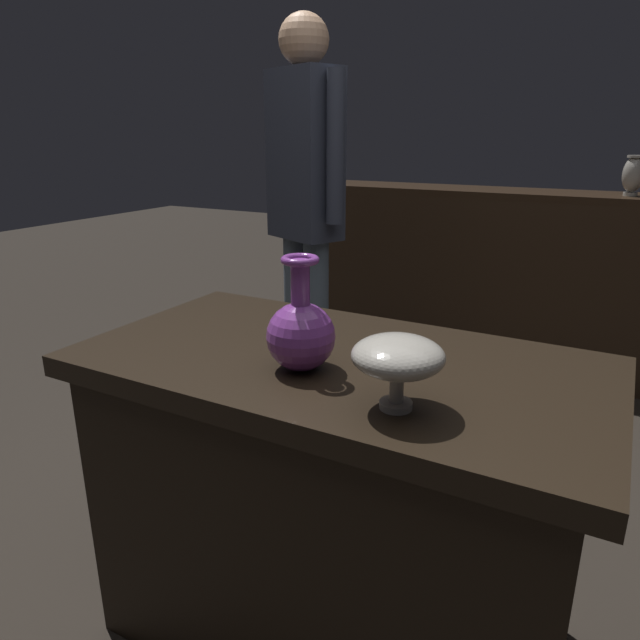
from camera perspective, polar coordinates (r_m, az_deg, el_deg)
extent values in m
plane|color=black|center=(1.77, 1.50, -28.50)|extent=(14.00, 14.00, 0.00)
cube|color=black|center=(1.52, 1.63, -18.75)|extent=(1.10, 0.59, 0.75)
cube|color=black|center=(1.32, 1.78, -4.70)|extent=(1.20, 0.64, 0.05)
cube|color=black|center=(3.43, 18.60, 3.53)|extent=(2.60, 0.40, 0.95)
cube|color=black|center=(3.34, 19.46, 11.75)|extent=(2.60, 0.40, 0.04)
sphere|color=#7A388E|center=(1.22, -1.92, -1.66)|extent=(0.15, 0.15, 0.15)
cylinder|color=#7A388E|center=(1.18, -1.98, 3.56)|extent=(0.04, 0.04, 0.10)
torus|color=#7A388E|center=(1.17, -2.01, 6.02)|extent=(0.08, 0.08, 0.02)
cylinder|color=gray|center=(1.08, 7.58, -8.38)|extent=(0.06, 0.06, 0.01)
cylinder|color=gray|center=(1.07, 7.65, -6.73)|extent=(0.03, 0.03, 0.06)
ellipsoid|color=gray|center=(1.04, 7.80, -3.58)|extent=(0.17, 0.17, 0.07)
cylinder|color=gray|center=(3.27, 28.56, 10.99)|extent=(0.07, 0.07, 0.02)
ellipsoid|color=gray|center=(3.27, 28.82, 12.65)|extent=(0.10, 0.10, 0.18)
cylinder|color=gray|center=(3.26, 29.04, 14.09)|extent=(0.08, 0.08, 0.01)
cylinder|color=slate|center=(2.55, -0.38, -1.52)|extent=(0.11, 0.11, 0.86)
cylinder|color=slate|center=(2.66, -2.35, -0.66)|extent=(0.11, 0.11, 0.86)
cube|color=#333847|center=(2.46, -1.53, 16.03)|extent=(0.37, 0.29, 0.68)
sphere|color=tan|center=(2.48, -1.63, 26.21)|extent=(0.20, 0.20, 0.20)
cylinder|color=#333847|center=(2.30, 1.56, 16.73)|extent=(0.07, 0.07, 0.58)
cylinder|color=#333847|center=(2.62, -4.26, 16.87)|extent=(0.07, 0.07, 0.58)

